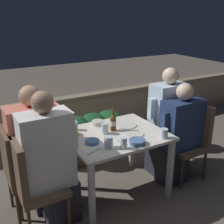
% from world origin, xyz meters
% --- Properties ---
extents(ground_plane, '(16.00, 16.00, 0.00)m').
position_xyz_m(ground_plane, '(0.00, 0.00, 0.00)').
color(ground_plane, '#665B51').
extents(parapet_wall, '(9.00, 0.18, 0.67)m').
position_xyz_m(parapet_wall, '(0.00, 1.65, 0.34)').
color(parapet_wall, gray).
rests_on(parapet_wall, ground_plane).
extents(dining_table, '(1.02, 0.84, 0.72)m').
position_xyz_m(dining_table, '(0.00, 0.00, 0.63)').
color(dining_table, silver).
rests_on(dining_table, ground_plane).
extents(planter_hedge, '(0.90, 0.47, 0.64)m').
position_xyz_m(planter_hedge, '(0.16, 0.84, 0.36)').
color(planter_hedge, brown).
rests_on(planter_hedge, ground_plane).
extents(chair_left_near, '(0.42, 0.42, 0.92)m').
position_xyz_m(chair_left_near, '(-0.93, -0.12, 0.54)').
color(chair_left_near, brown).
rests_on(chair_left_near, ground_plane).
extents(person_white_polo, '(0.51, 0.26, 1.32)m').
position_xyz_m(person_white_polo, '(-0.73, -0.12, 0.66)').
color(person_white_polo, '#282833').
rests_on(person_white_polo, ground_plane).
extents(chair_left_far, '(0.42, 0.42, 0.92)m').
position_xyz_m(chair_left_far, '(-0.97, 0.14, 0.54)').
color(chair_left_far, brown).
rests_on(chair_left_far, ground_plane).
extents(person_coral_top, '(0.52, 0.26, 1.31)m').
position_xyz_m(person_coral_top, '(-0.77, 0.14, 0.65)').
color(person_coral_top, '#282833').
rests_on(person_coral_top, ground_plane).
extents(chair_right_near, '(0.42, 0.42, 0.92)m').
position_xyz_m(chair_right_near, '(0.97, -0.14, 0.54)').
color(chair_right_near, brown).
rests_on(chair_right_near, ground_plane).
extents(person_navy_jumper, '(0.51, 0.26, 1.19)m').
position_xyz_m(person_navy_jumper, '(0.77, -0.14, 0.59)').
color(person_navy_jumper, '#282833').
rests_on(person_navy_jumper, ground_plane).
extents(chair_right_far, '(0.42, 0.42, 0.92)m').
position_xyz_m(chair_right_far, '(0.99, 0.13, 0.54)').
color(chair_right_far, brown).
rests_on(chair_right_far, ground_plane).
extents(person_blue_shirt, '(0.49, 0.26, 1.31)m').
position_xyz_m(person_blue_shirt, '(0.79, 0.13, 0.66)').
color(person_blue_shirt, '#282833').
rests_on(person_blue_shirt, ground_plane).
extents(beer_bottle, '(0.07, 0.07, 0.25)m').
position_xyz_m(beer_bottle, '(0.03, 0.08, 0.82)').
color(beer_bottle, brown).
rests_on(beer_bottle, dining_table).
extents(plate_0, '(0.20, 0.20, 0.01)m').
position_xyz_m(plate_0, '(0.16, -0.12, 0.73)').
color(plate_0, silver).
rests_on(plate_0, dining_table).
extents(plate_1, '(0.24, 0.24, 0.01)m').
position_xyz_m(plate_1, '(0.22, 0.13, 0.73)').
color(plate_1, silver).
rests_on(plate_1, dining_table).
extents(bowl_0, '(0.14, 0.14, 0.03)m').
position_xyz_m(bowl_0, '(-0.30, -0.08, 0.74)').
color(bowl_0, '#4C709E').
rests_on(bowl_0, dining_table).
extents(bowl_1, '(0.16, 0.16, 0.04)m').
position_xyz_m(bowl_1, '(0.07, -0.31, 0.75)').
color(bowl_1, '#4C709E').
rests_on(bowl_1, dining_table).
extents(bowl_2, '(0.15, 0.15, 0.04)m').
position_xyz_m(bowl_2, '(-0.40, 0.18, 0.74)').
color(bowl_2, tan).
rests_on(bowl_2, dining_table).
extents(bowl_3, '(0.13, 0.13, 0.05)m').
position_xyz_m(bowl_3, '(-0.05, 0.30, 0.75)').
color(bowl_3, beige).
rests_on(bowl_3, dining_table).
extents(glass_cup_0, '(0.06, 0.06, 0.10)m').
position_xyz_m(glass_cup_0, '(-0.33, 0.30, 0.77)').
color(glass_cup_0, silver).
rests_on(glass_cup_0, dining_table).
extents(glass_cup_1, '(0.08, 0.08, 0.11)m').
position_xyz_m(glass_cup_1, '(-0.21, -0.24, 0.78)').
color(glass_cup_1, silver).
rests_on(glass_cup_1, dining_table).
extents(glass_cup_2, '(0.06, 0.06, 0.11)m').
position_xyz_m(glass_cup_2, '(-0.10, -0.33, 0.77)').
color(glass_cup_2, silver).
rests_on(glass_cup_2, dining_table).
extents(glass_cup_3, '(0.07, 0.07, 0.11)m').
position_xyz_m(glass_cup_3, '(-0.09, 0.06, 0.78)').
color(glass_cup_3, silver).
rests_on(glass_cup_3, dining_table).
extents(glass_cup_4, '(0.08, 0.08, 0.10)m').
position_xyz_m(glass_cup_4, '(-0.43, 0.36, 0.77)').
color(glass_cup_4, silver).
rests_on(glass_cup_4, dining_table).
extents(glass_cup_5, '(0.08, 0.08, 0.10)m').
position_xyz_m(glass_cup_5, '(0.37, -0.33, 0.77)').
color(glass_cup_5, silver).
rests_on(glass_cup_5, dining_table).
extents(fork_0, '(0.03, 0.17, 0.01)m').
position_xyz_m(fork_0, '(-0.06, -0.10, 0.72)').
color(fork_0, silver).
rests_on(fork_0, dining_table).
extents(fork_1, '(0.17, 0.08, 0.01)m').
position_xyz_m(fork_1, '(-0.36, -0.24, 0.72)').
color(fork_1, silver).
rests_on(fork_1, dining_table).
extents(potted_plant, '(0.34, 0.34, 0.73)m').
position_xyz_m(potted_plant, '(1.24, 0.61, 0.45)').
color(potted_plant, '#9E5638').
rests_on(potted_plant, ground_plane).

